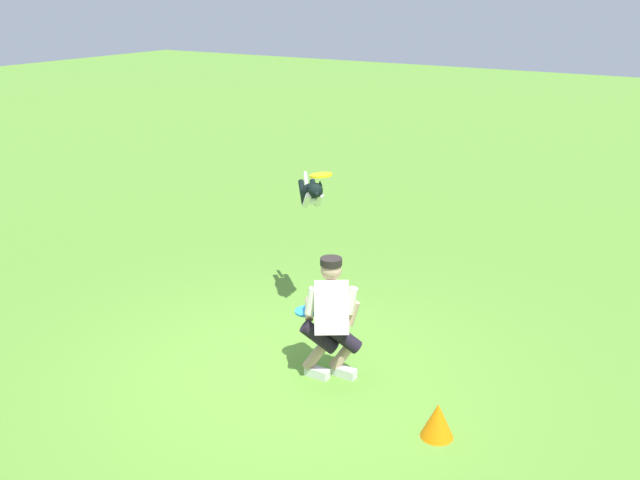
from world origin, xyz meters
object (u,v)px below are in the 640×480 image
dog (311,193)px  frisbee_held (307,311)px  training_cone (437,420)px  frisbee_flying (321,175)px  person (331,316)px

dog → frisbee_held: 1.71m
training_cone → dog: bearing=-35.7°
frisbee_flying → frisbee_held: (-0.52, 1.11, -1.16)m
frisbee_held → training_cone: size_ratio=0.77×
person → frisbee_held: bearing=38.4°
dog → frisbee_held: (-0.75, 1.26, -0.87)m
frisbee_flying → frisbee_held: 1.69m
frisbee_flying → person: bearing=125.8°
dog → frisbee_held: bearing=-10.6°
frisbee_held → training_cone: bearing=163.2°
dog → frisbee_flying: frisbee_flying is taller
frisbee_held → training_cone: frisbee_held is taller
frisbee_held → training_cone: 1.85m
person → frisbee_held: person is taller
person → training_cone: bearing=-139.7°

